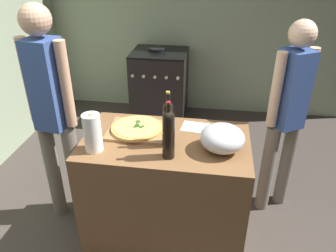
{
  "coord_description": "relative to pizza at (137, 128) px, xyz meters",
  "views": [
    {
      "loc": [
        0.34,
        -1.13,
        2.02
      ],
      "look_at": [
        0.05,
        0.82,
        0.93
      ],
      "focal_mm": 35.33,
      "sensor_mm": 36.0,
      "label": 1
    }
  ],
  "objects": [
    {
      "name": "ground_plane",
      "position": [
        0.16,
        0.74,
        -0.92
      ],
      "size": [
        4.21,
        3.68,
        0.02
      ],
      "primitive_type": "cube",
      "color": "#3F3833"
    },
    {
      "name": "person_in_red",
      "position": [
        1.07,
        0.43,
        -0.01
      ],
      "size": [
        0.32,
        0.27,
        1.59
      ],
      "color": "slate",
      "rests_on": "ground_plane"
    },
    {
      "name": "kitchen_wall_rear",
      "position": [
        0.16,
        2.33,
        0.39
      ],
      "size": [
        4.21,
        0.1,
        2.6
      ],
      "primitive_type": "cube",
      "color": "#99A889",
      "rests_on": "ground_plane"
    },
    {
      "name": "wine_bottle_clear",
      "position": [
        0.24,
        -0.14,
        0.14
      ],
      "size": [
        0.06,
        0.06,
        0.37
      ],
      "color": "black",
      "rests_on": "counter"
    },
    {
      "name": "paper_towel_roll",
      "position": [
        -0.21,
        -0.27,
        0.09
      ],
      "size": [
        0.11,
        0.11,
        0.25
      ],
      "color": "white",
      "rests_on": "counter"
    },
    {
      "name": "mixing_bowl",
      "position": [
        0.58,
        -0.15,
        0.06
      ],
      "size": [
        0.28,
        0.28,
        0.17
      ],
      "color": "#B2B2B7",
      "rests_on": "counter"
    },
    {
      "name": "person_in_stripes",
      "position": [
        -0.63,
        0.04,
        0.08
      ],
      "size": [
        0.37,
        0.23,
        1.71
      ],
      "color": "slate",
      "rests_on": "ground_plane"
    },
    {
      "name": "wine_bottle_dark",
      "position": [
        0.26,
        -0.27,
        0.14
      ],
      "size": [
        0.07,
        0.07,
        0.37
      ],
      "color": "black",
      "rests_on": "counter"
    },
    {
      "name": "stove",
      "position": [
        -0.18,
        1.93,
        -0.47
      ],
      "size": [
        0.67,
        0.62,
        0.93
      ],
      "color": "black",
      "rests_on": "ground_plane"
    },
    {
      "name": "cutting_board",
      "position": [
        -0.0,
        -0.0,
        -0.02
      ],
      "size": [
        0.4,
        0.32,
        0.02
      ],
      "primitive_type": "cube",
      "color": "#9E7247",
      "rests_on": "counter"
    },
    {
      "name": "recipe_sheet",
      "position": [
        0.4,
        0.12,
        -0.03
      ],
      "size": [
        0.22,
        0.17,
        0.0
      ],
      "primitive_type": "cube",
      "rotation": [
        0.0,
        0.0,
        -0.11
      ],
      "color": "white",
      "rests_on": "counter"
    },
    {
      "name": "pizza",
      "position": [
        0.0,
        0.0,
        0.0
      ],
      "size": [
        0.35,
        0.35,
        0.03
      ],
      "color": "tan",
      "rests_on": "cutting_board"
    },
    {
      "name": "counter",
      "position": [
        0.21,
        -0.08,
        -0.47
      ],
      "size": [
        1.11,
        0.67,
        0.88
      ],
      "primitive_type": "cube",
      "color": "brown",
      "rests_on": "ground_plane"
    }
  ]
}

